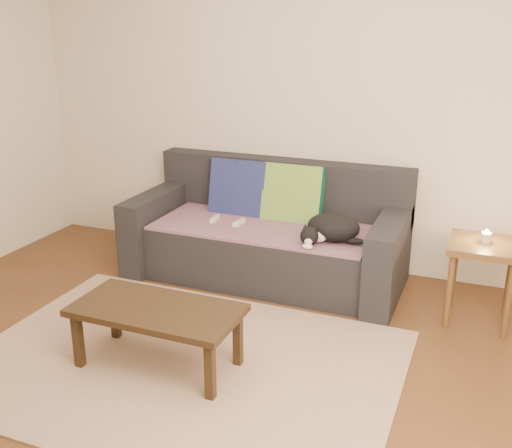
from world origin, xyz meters
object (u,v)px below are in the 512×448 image
object	(u,v)px
wii_remote_b	(239,223)
coffee_table	(157,315)
wii_remote_a	(215,219)
sofa	(268,238)
side_table	(484,257)
cat	(331,228)

from	to	relation	value
wii_remote_b	coffee_table	size ratio (longest dim) A/B	0.16
wii_remote_a	wii_remote_b	size ratio (longest dim) A/B	1.00
sofa	wii_remote_a	size ratio (longest dim) A/B	14.00
sofa	side_table	bearing A→B (deg)	-6.87
side_table	coffee_table	xyz separation A→B (m)	(-1.69, -1.29, -0.13)
sofa	wii_remote_a	xyz separation A→B (m)	(-0.40, -0.12, 0.15)
cat	wii_remote_a	distance (m)	0.97
sofa	wii_remote_b	bearing A→B (deg)	-144.65
side_table	coffee_table	distance (m)	2.13
wii_remote_a	wii_remote_b	xyz separation A→B (m)	(0.21, -0.01, 0.00)
sofa	coffee_table	world-z (taller)	sofa
wii_remote_b	coffee_table	xyz separation A→B (m)	(0.08, -1.35, -0.12)
sofa	coffee_table	bearing A→B (deg)	-94.20
cat	wii_remote_a	world-z (taller)	cat
wii_remote_a	wii_remote_b	distance (m)	0.21
sofa	side_table	world-z (taller)	sofa
side_table	wii_remote_a	bearing A→B (deg)	177.96
wii_remote_a	sofa	bearing A→B (deg)	-80.38
sofa	coffee_table	xyz separation A→B (m)	(-0.11, -1.48, 0.03)
cat	coffee_table	world-z (taller)	cat
coffee_table	wii_remote_b	bearing A→B (deg)	93.36
cat	wii_remote_b	bearing A→B (deg)	157.27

